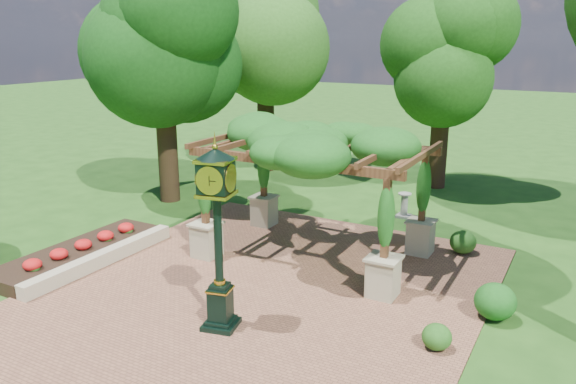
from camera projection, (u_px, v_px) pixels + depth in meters
The scene contains 13 objects.
ground at pixel (234, 313), 12.55m from camera, with size 120.00×120.00×0.00m, color #1E4714.
brick_plaza at pixel (258, 295), 13.39m from camera, with size 10.00×12.00×0.04m, color brown.
border_wall at pixel (103, 259), 15.07m from camera, with size 0.35×5.00×0.40m, color #C6B793.
flower_bed at pixel (79, 253), 15.50m from camera, with size 1.50×5.00×0.36m, color red.
pedestal_clock at pixel (217, 223), 11.26m from camera, with size 0.92×0.92×3.92m.
pergola at pixel (315, 148), 14.99m from camera, with size 5.98×3.77×3.75m.
sundial at pixel (404, 207), 19.09m from camera, with size 0.47×0.47×0.85m.
shrub_front at pixel (437, 337), 10.96m from camera, with size 0.58×0.58×0.53m, color #215117.
shrub_mid at pixel (495, 301), 12.12m from camera, with size 0.89×0.89×0.80m, color #174E16.
shrub_back at pixel (463, 242), 15.82m from camera, with size 0.74×0.74×0.66m, color #255719.
tree_west_near at pixel (161, 38), 19.60m from camera, with size 4.61×4.61×8.62m.
tree_west_far at pixel (265, 42), 24.49m from camera, with size 4.62×4.62×8.36m.
tree_north at pixel (445, 56), 21.65m from camera, with size 3.85×3.85×7.67m.
Camera 1 is at (6.58, -9.35, 5.97)m, focal length 35.00 mm.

